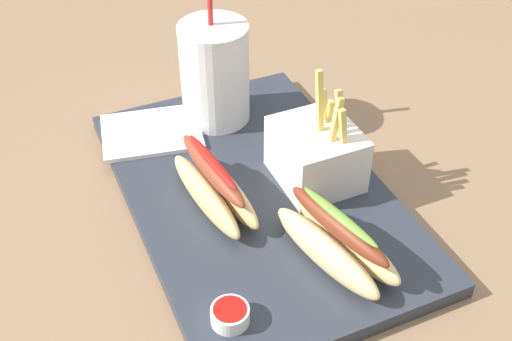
{
  "coord_description": "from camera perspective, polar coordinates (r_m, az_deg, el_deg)",
  "views": [
    {
      "loc": [
        -0.55,
        0.24,
        0.56
      ],
      "look_at": [
        0.0,
        0.0,
        0.05
      ],
      "focal_mm": 45.52,
      "sensor_mm": 36.0,
      "label": 1
    }
  ],
  "objects": [
    {
      "name": "napkin_stack",
      "position": [
        0.91,
        -9.18,
        3.35
      ],
      "size": [
        0.13,
        0.15,
        0.01
      ],
      "primitive_type": "cube",
      "rotation": [
        0.0,
        0.0,
        -0.19
      ],
      "color": "white",
      "rests_on": "food_tray"
    },
    {
      "name": "ground_plane",
      "position": [
        0.83,
        -0.0,
        -3.18
      ],
      "size": [
        2.4,
        2.4,
        0.02
      ],
      "primitive_type": "cube",
      "color": "#8C6B4C"
    },
    {
      "name": "ketchup_cup_1",
      "position": [
        0.66,
        -2.3,
        -12.51
      ],
      "size": [
        0.04,
        0.04,
        0.02
      ],
      "color": "white",
      "rests_on": "food_tray"
    },
    {
      "name": "fries_basket",
      "position": [
        0.8,
        5.34,
        1.5
      ],
      "size": [
        0.11,
        0.09,
        0.15
      ],
      "color": "white",
      "rests_on": "food_tray"
    },
    {
      "name": "soda_cup",
      "position": [
        0.89,
        -3.64,
        8.54
      ],
      "size": [
        0.09,
        0.09,
        0.21
      ],
      "color": "white",
      "rests_on": "food_tray"
    },
    {
      "name": "hot_dog_1",
      "position": [
        0.77,
        -3.65,
        -1.45
      ],
      "size": [
        0.17,
        0.07,
        0.07
      ],
      "color": "#DBB775",
      "rests_on": "food_tray"
    },
    {
      "name": "food_tray",
      "position": [
        0.81,
        -0.0,
        -2.16
      ],
      "size": [
        0.47,
        0.3,
        0.02
      ],
      "primitive_type": "cube",
      "color": "#2D333D",
      "rests_on": "ground_plane"
    },
    {
      "name": "hot_dog_2",
      "position": [
        0.71,
        7.08,
        -6.18
      ],
      "size": [
        0.17,
        0.1,
        0.07
      ],
      "color": "#E5C689",
      "rests_on": "food_tray"
    }
  ]
}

